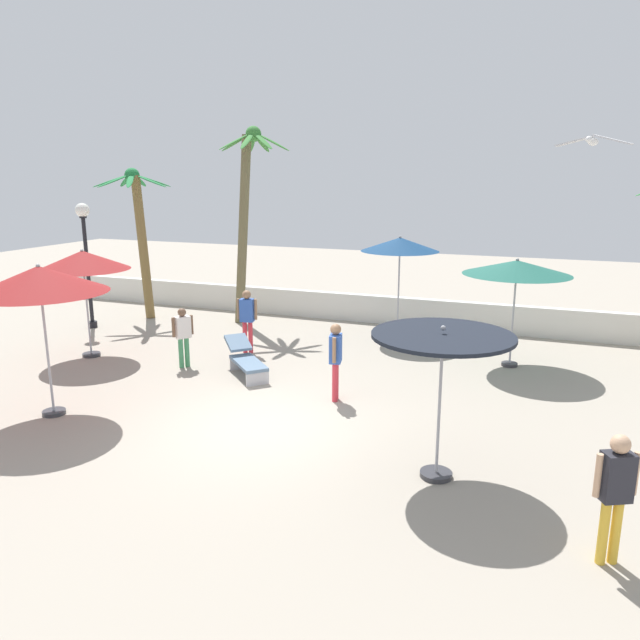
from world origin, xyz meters
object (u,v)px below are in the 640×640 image
object	(u,v)px
patio_umbrella_1	(39,280)
palm_tree_0	(246,205)
lamp_post_1	(85,245)
guest_2	(183,332)
lounge_chair_0	(246,358)
guest_1	(336,354)
palm_tree_1	(139,225)
patio_umbrella_3	(517,268)
guest_0	(615,486)
patio_umbrella_0	(442,347)
patio_umbrella_2	(83,261)
seagull_0	(593,141)
patio_umbrella_4	(400,245)
guest_3	(247,315)

from	to	relation	value
patio_umbrella_1	palm_tree_0	size ratio (longest dim) A/B	0.49
lamp_post_1	guest_2	size ratio (longest dim) A/B	2.57
lounge_chair_0	guest_1	bearing A→B (deg)	-18.06
palm_tree_1	lamp_post_1	bearing A→B (deg)	-110.77
patio_umbrella_3	guest_0	world-z (taller)	patio_umbrella_3
patio_umbrella_0	guest_2	world-z (taller)	patio_umbrella_0
patio_umbrella_2	lounge_chair_0	distance (m)	5.10
guest_0	guest_2	bearing A→B (deg)	152.50
seagull_0	lamp_post_1	bearing A→B (deg)	163.51
patio_umbrella_1	guest_1	world-z (taller)	patio_umbrella_1
patio_umbrella_1	guest_2	distance (m)	4.11
patio_umbrella_3	patio_umbrella_1	bearing A→B (deg)	-141.71
patio_umbrella_4	lounge_chair_0	world-z (taller)	patio_umbrella_4
patio_umbrella_2	patio_umbrella_4	bearing A→B (deg)	33.91
patio_umbrella_0	patio_umbrella_2	world-z (taller)	patio_umbrella_2
patio_umbrella_1	seagull_0	xyz separation A→B (m)	(9.62, 1.93, 2.48)
patio_umbrella_2	guest_1	world-z (taller)	patio_umbrella_2
patio_umbrella_1	guest_3	size ratio (longest dim) A/B	1.77
palm_tree_1	lamp_post_1	size ratio (longest dim) A/B	1.27
lamp_post_1	lounge_chair_0	world-z (taller)	lamp_post_1
patio_umbrella_0	guest_3	bearing A→B (deg)	139.78
patio_umbrella_0	lamp_post_1	xyz separation A→B (m)	(-12.06, 5.89, 0.49)
guest_2	guest_3	distance (m)	1.95
guest_0	guest_2	world-z (taller)	guest_0
patio_umbrella_2	guest_0	world-z (taller)	patio_umbrella_2
patio_umbrella_3	palm_tree_0	world-z (taller)	palm_tree_0
lounge_chair_0	guest_2	size ratio (longest dim) A/B	1.11
patio_umbrella_2	guest_3	bearing A→B (deg)	25.25
patio_umbrella_3	guest_2	xyz separation A→B (m)	(-7.69, -3.05, -1.60)
guest_0	seagull_0	world-z (taller)	seagull_0
patio_umbrella_2	patio_umbrella_3	bearing A→B (deg)	16.47
guest_2	lamp_post_1	bearing A→B (deg)	154.12
seagull_0	patio_umbrella_3	bearing A→B (deg)	104.16
palm_tree_1	palm_tree_0	bearing A→B (deg)	7.81
patio_umbrella_0	palm_tree_1	size ratio (longest dim) A/B	0.50
patio_umbrella_2	guest_3	distance (m)	4.47
patio_umbrella_3	patio_umbrella_2	bearing A→B (deg)	-163.53
patio_umbrella_3	patio_umbrella_4	xyz separation A→B (m)	(-3.36, 1.73, 0.25)
patio_umbrella_3	lamp_post_1	size ratio (longest dim) A/B	0.70
patio_umbrella_2	lounge_chair_0	bearing A→B (deg)	1.49
patio_umbrella_0	guest_1	distance (m)	3.89
patio_umbrella_3	lamp_post_1	world-z (taller)	lamp_post_1
lounge_chair_0	guest_1	world-z (taller)	guest_1
lamp_post_1	guest_2	world-z (taller)	lamp_post_1
guest_3	patio_umbrella_4	bearing A→B (deg)	41.81
seagull_0	guest_0	bearing A→B (deg)	-81.33
patio_umbrella_4	lounge_chair_0	size ratio (longest dim) A/B	1.79
patio_umbrella_4	guest_2	xyz separation A→B (m)	(-4.34, -4.78, -1.86)
patio_umbrella_3	lamp_post_1	distance (m)	12.78
guest_2	patio_umbrella_1	bearing A→B (deg)	-101.54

